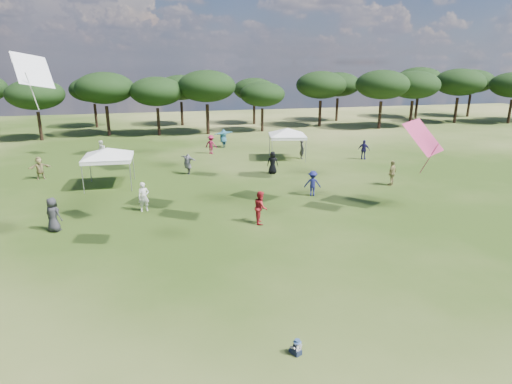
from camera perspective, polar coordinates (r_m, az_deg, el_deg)
tree_line at (r=55.62m, az=-7.96°, el=13.69°), size 108.78×17.63×7.77m
tent_left at (r=31.36m, az=-19.22°, el=5.37°), size 6.55×6.55×3.05m
tent_right at (r=38.45m, az=4.21°, el=8.32°), size 6.19×6.19×3.10m
toddler at (r=13.63m, az=5.45°, el=-19.96°), size 0.39×0.42×0.52m
festival_crowd at (r=34.54m, az=-5.67°, el=4.27°), size 28.08×23.17×1.90m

